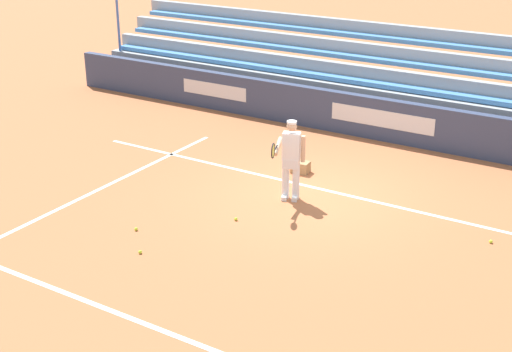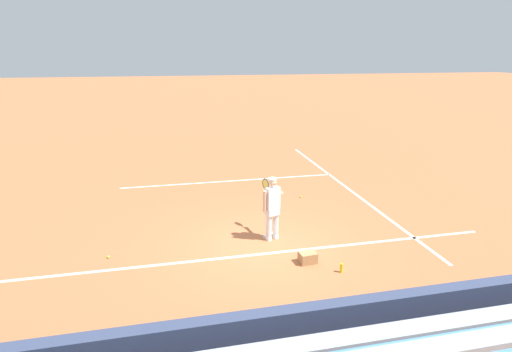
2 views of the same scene
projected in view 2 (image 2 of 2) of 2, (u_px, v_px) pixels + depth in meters
The scene contains 12 objects.
ground_plane at pixel (262, 245), 10.40m from camera, with size 160.00×160.00×0.00m, color #B7663D.
court_baseline_white at pixel (267, 253), 9.93m from camera, with size 12.00×0.10×0.01m, color white.
court_sideline_white at pixel (344, 186), 14.97m from camera, with size 0.10×12.00×0.01m, color white.
court_service_line_white at pixel (230, 181), 15.53m from camera, with size 8.22×0.10×0.01m, color white.
back_wall_sponsor_board at pixel (324, 334), 6.28m from camera, with size 20.91×0.25×1.10m.
tennis_player at pixel (272, 208), 10.47m from camera, with size 0.58×1.07×1.71m.
ball_box_cardboard at pixel (308, 257), 9.48m from camera, with size 0.40×0.30×0.26m, color #A87F51.
tennis_ball_on_baseline at pixel (272, 215), 12.20m from camera, with size 0.07×0.07×0.07m, color #CCE533.
tennis_ball_midcourt at pixel (108, 257), 9.70m from camera, with size 0.07×0.07×0.07m, color #CCE533.
tennis_ball_by_box at pixel (277, 192), 14.25m from camera, with size 0.07×0.07×0.07m, color #CCE533.
tennis_ball_near_player at pixel (301, 197), 13.77m from camera, with size 0.07×0.07×0.07m, color #CCE533.
water_bottle at pixel (341, 268), 9.06m from camera, with size 0.07×0.07×0.22m, color yellow.
Camera 2 is at (-2.16, -9.15, 4.79)m, focal length 28.00 mm.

